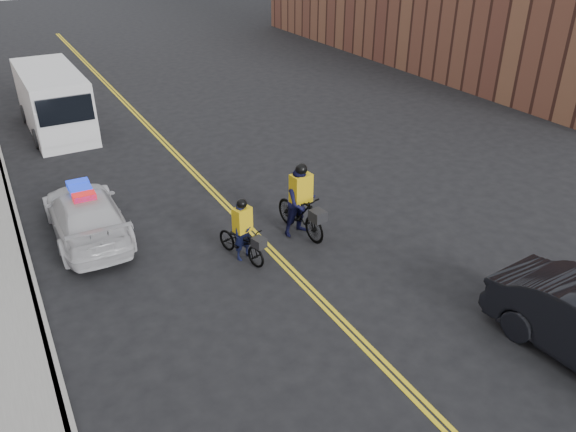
% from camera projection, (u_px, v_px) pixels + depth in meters
% --- Properties ---
extents(ground, '(120.00, 120.00, 0.00)m').
position_uv_depth(ground, '(310.00, 290.00, 13.93)').
color(ground, black).
rests_on(ground, ground).
extents(center_line_left, '(0.10, 60.00, 0.01)m').
position_uv_depth(center_line_left, '(194.00, 174.00, 20.05)').
color(center_line_left, yellow).
rests_on(center_line_left, ground).
extents(center_line_right, '(0.10, 60.00, 0.01)m').
position_uv_depth(center_line_right, '(198.00, 174.00, 20.12)').
color(center_line_right, yellow).
rests_on(center_line_right, ground).
extents(curb, '(0.20, 60.00, 0.15)m').
position_uv_depth(curb, '(14.00, 210.00, 17.51)').
color(curb, gray).
rests_on(curb, ground).
extents(police_cruiser, '(1.99, 4.80, 1.55)m').
position_uv_depth(police_cruiser, '(86.00, 214.00, 15.95)').
color(police_cruiser, silver).
rests_on(police_cruiser, ground).
extents(cargo_van, '(2.47, 6.16, 2.56)m').
position_uv_depth(cargo_van, '(54.00, 103.00, 23.42)').
color(cargo_van, white).
rests_on(cargo_van, ground).
extents(cyclist_near, '(1.10, 1.91, 1.77)m').
position_uv_depth(cyclist_near, '(243.00, 238.00, 14.96)').
color(cyclist_near, black).
rests_on(cyclist_near, ground).
extents(cyclist_far, '(1.06, 2.23, 2.19)m').
position_uv_depth(cyclist_far, '(301.00, 207.00, 16.00)').
color(cyclist_far, black).
rests_on(cyclist_far, ground).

